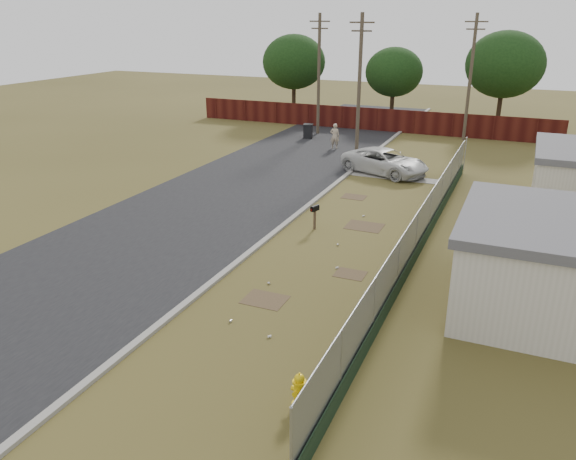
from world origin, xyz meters
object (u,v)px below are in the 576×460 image
at_px(pickup_truck, 385,162).
at_px(pedestrian, 335,136).
at_px(fire_hydrant, 299,391).
at_px(mailbox, 315,210).
at_px(trash_bin, 308,131).

distance_m(pickup_truck, pedestrian, 7.16).
height_order(fire_hydrant, pickup_truck, pickup_truck).
height_order(mailbox, trash_bin, mailbox).
xyz_separation_m(pickup_truck, pedestrian, (-4.91, 5.21, 0.16)).
relative_size(mailbox, trash_bin, 1.02).
xyz_separation_m(fire_hydrant, trash_bin, (-11.31, 29.53, 0.12)).
distance_m(mailbox, pedestrian, 16.17).
bearing_deg(mailbox, pedestrian, 105.71).
xyz_separation_m(fire_hydrant, pedestrian, (-8.28, 26.91, 0.45)).
relative_size(pickup_truck, trash_bin, 4.84).
bearing_deg(fire_hydrant, pedestrian, 107.10).
xyz_separation_m(fire_hydrant, mailbox, (-3.90, 11.35, 0.44)).
relative_size(pickup_truck, pedestrian, 2.96).
distance_m(mailbox, pickup_truck, 10.37).
height_order(fire_hydrant, trash_bin, trash_bin).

